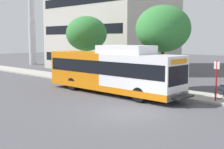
% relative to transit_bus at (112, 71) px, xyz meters
% --- Properties ---
extents(ground_plane, '(120.00, 120.00, 0.00)m').
position_rel_transit_bus_xyz_m(ground_plane, '(-3.88, 3.20, -1.70)').
color(ground_plane, '#4C4C51').
extents(sidewalk_curb, '(3.00, 56.00, 0.14)m').
position_rel_transit_bus_xyz_m(sidewalk_curb, '(3.12, 1.20, -1.63)').
color(sidewalk_curb, '#A8A399').
rests_on(sidewalk_curb, ground).
extents(transit_bus, '(2.58, 12.25, 3.65)m').
position_rel_transit_bus_xyz_m(transit_bus, '(0.00, 0.00, 0.00)').
color(transit_bus, white).
rests_on(transit_bus, ground).
extents(bus_stop_sign_pole, '(0.10, 0.36, 2.60)m').
position_rel_transit_bus_xyz_m(bus_stop_sign_pole, '(2.16, -7.18, -0.05)').
color(bus_stop_sign_pole, red).
rests_on(bus_stop_sign_pole, sidewalk_curb).
extents(street_tree_near_stop, '(4.35, 4.35, 6.62)m').
position_rel_transit_bus_xyz_m(street_tree_near_stop, '(3.89, -1.92, 3.20)').
color(street_tree_near_stop, '#4C3823').
rests_on(street_tree_near_stop, sidewalk_curb).
extents(street_tree_mid_block, '(4.11, 4.11, 6.24)m').
position_rel_transit_bus_xyz_m(street_tree_mid_block, '(4.00, 7.27, 2.92)').
color(street_tree_mid_block, '#4C3823').
rests_on(street_tree_mid_block, sidewalk_curb).
extents(lattice_comm_tower, '(1.10, 1.10, 30.13)m').
position_rel_transit_bus_xyz_m(lattice_comm_tower, '(9.71, 26.62, 8.35)').
color(lattice_comm_tower, '#B7B7BC').
rests_on(lattice_comm_tower, ground).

